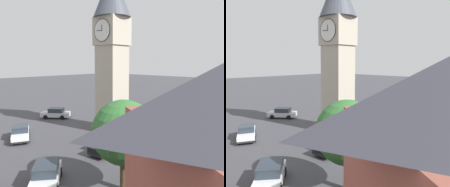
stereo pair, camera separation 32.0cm
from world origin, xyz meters
The scene contains 10 objects.
ground_plane centered at (0.00, 0.00, 0.00)m, with size 200.00×200.00×0.00m, color #424247.
clock_tower centered at (0.00, 0.00, 10.96)m, with size 4.33×4.33×18.82m.
car_blue_kerb centered at (4.93, 9.13, 0.76)m, with size 4.45×3.35×1.53m.
car_silver_kerb centered at (10.17, 1.35, 0.76)m, with size 4.27×3.90×1.53m.
car_red_corner centered at (6.83, -9.68, 0.76)m, with size 3.93×4.26×1.53m.
car_white_side centered at (-4.35, 5.04, 0.76)m, with size 2.14×4.29×1.53m.
car_black_far centered at (-5.22, 12.10, 0.76)m, with size 4.26×3.92×1.53m.
car_green_alley centered at (-7.04, -6.13, 0.76)m, with size 4.45×2.87×1.53m.
pedestrian centered at (3.27, -10.31, 1.01)m, with size 0.42×0.42×1.69m.
tree centered at (-9.30, 8.93, 3.88)m, with size 4.12×4.12×5.96m.
Camera 2 is at (-18.26, 19.16, 8.29)m, focal length 35.82 mm.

